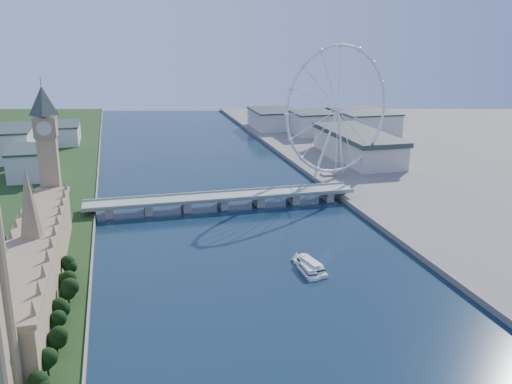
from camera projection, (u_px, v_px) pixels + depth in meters
name	position (u px, v px, depth m)	size (l,w,h in m)	color
tree_row	(49.00, 372.00, 225.85)	(8.83, 216.83, 22.29)	black
parliament_range	(36.00, 262.00, 309.36)	(24.00, 200.00, 70.00)	tan
big_ben	(46.00, 139.00, 396.58)	(20.02, 20.02, 110.00)	tan
westminster_bridge	(223.00, 199.00, 463.59)	(220.00, 22.00, 9.50)	gray
london_eye	(338.00, 110.00, 525.86)	(113.60, 39.12, 124.30)	silver
county_hall	(357.00, 160.00, 627.30)	(54.00, 144.00, 35.00)	beige
city_skyline	(214.00, 130.00, 712.16)	(505.00, 280.00, 32.00)	beige
tour_boat_near	(310.00, 270.00, 344.69)	(8.08, 31.52, 6.98)	silver
tour_boat_far	(308.00, 274.00, 339.47)	(6.37, 25.18, 5.52)	silver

